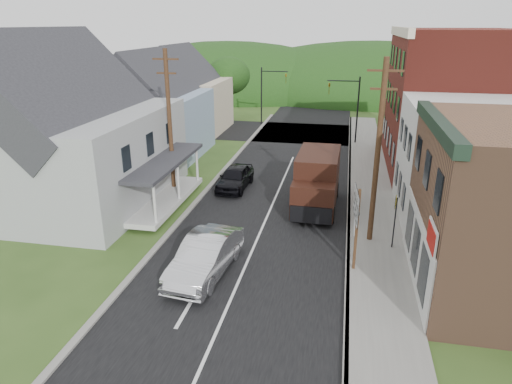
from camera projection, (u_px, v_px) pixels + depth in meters
The scene contains 24 objects.
ground at pixel (246, 264), 20.86m from camera, with size 120.00×120.00×0.00m, color #2D4719.
road at pixel (279, 190), 30.05m from camera, with size 9.00×90.00×0.02m, color black.
cross_road at pixel (304, 133), 45.68m from camera, with size 60.00×9.00×0.02m, color black.
sidewalk_right at pixel (372, 207), 27.11m from camera, with size 2.80×55.00×0.15m, color slate.
curb_right at pixel (349, 206), 27.36m from camera, with size 0.20×55.00×0.15m, color slate.
curb_left at pixel (202, 195), 29.04m from camera, with size 0.30×55.00×0.12m, color slate.
storefront_white at pixel (480, 164), 24.56m from camera, with size 8.00×7.00×6.50m, color silver.
storefront_red at pixel (450, 103), 32.68m from camera, with size 8.00×12.00×10.00m, color maroon.
house_gray at pixel (70, 133), 27.09m from camera, with size 10.20×12.24×8.35m.
house_blue at pixel (159, 110), 37.20m from camera, with size 7.14×8.16×7.28m.
house_cream at pixel (189, 94), 45.57m from camera, with size 7.14×8.16×7.28m.
utility_pole_right at pixel (378, 152), 21.43m from camera, with size 1.60×0.26×9.00m.
utility_pole_left at pixel (170, 123), 27.78m from camera, with size 1.60×0.26×9.00m.
traffic_signal_right at pixel (350, 102), 40.37m from camera, with size 2.87×0.20×6.00m.
traffic_signal_left at pixel (268, 89), 48.37m from camera, with size 2.87×0.20×6.00m.
tree_left_b at pixel (54, 103), 33.29m from camera, with size 4.80×4.80×6.94m.
tree_left_c at pixel (86, 76), 40.64m from camera, with size 5.80×5.80×8.41m.
tree_left_d at pixel (228, 76), 50.21m from camera, with size 4.80×4.80×6.94m.
forested_ridge at pixel (321, 93), 71.42m from camera, with size 90.00×30.00×16.00m, color black.
silver_sedan at pixel (205, 257), 19.77m from camera, with size 1.82×5.21×1.72m, color silver.
dark_sedan at pixel (235, 178), 30.17m from camera, with size 1.79×4.44×1.51m, color black.
delivery_van at pixel (317, 181), 26.70m from camera, with size 2.54×5.89×3.27m.
route_sign_cluster at pixel (356, 218), 19.41m from camera, with size 0.25×2.14×3.74m.
warning_sign at pixel (395, 214), 21.54m from camera, with size 0.14×0.76×2.74m.
Camera 1 is at (4.02, -17.95, 10.40)m, focal length 32.00 mm.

